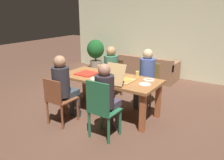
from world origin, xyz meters
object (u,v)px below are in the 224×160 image
(plate_1, at_px, (145,84))
(plate_2, at_px, (110,76))
(drinking_glass_1, at_px, (123,72))
(plate_0, at_px, (149,80))
(chair_2, at_px, (101,108))
(couch, at_px, (147,70))
(potted_plant, at_px, (96,52))
(dining_table, at_px, (109,82))
(person_0, at_px, (110,68))
(drinking_glass_0, at_px, (137,74))
(chair_1, at_px, (148,81))
(person_1, at_px, (146,73))
(person_2, at_px, (107,94))
(chair_3, at_px, (58,99))
(pizza_box_0, at_px, (87,74))
(person_3, at_px, (64,84))
(chair_0, at_px, (113,76))
(pizza_box_1, at_px, (121,79))
(drinking_glass_2, at_px, (99,68))
(plate_3, at_px, (96,79))

(plate_1, distance_m, plate_2, 0.82)
(drinking_glass_1, bearing_deg, plate_0, -0.23)
(chair_2, height_order, couch, chair_2)
(potted_plant, bearing_deg, chair_2, -51.96)
(dining_table, relative_size, person_0, 1.66)
(drinking_glass_0, distance_m, couch, 2.39)
(couch, bearing_deg, chair_1, -64.43)
(dining_table, height_order, plate_1, plate_1)
(chair_1, bearing_deg, dining_table, -116.49)
(person_1, distance_m, chair_2, 1.61)
(chair_1, bearing_deg, plate_0, -65.93)
(dining_table, bearing_deg, person_2, -59.14)
(person_0, distance_m, chair_3, 1.65)
(pizza_box_0, distance_m, couch, 2.64)
(drinking_glass_0, distance_m, drinking_glass_1, 0.29)
(dining_table, distance_m, person_3, 0.89)
(person_1, relative_size, plate_1, 5.78)
(chair_1, relative_size, chair_2, 0.90)
(chair_0, xyz_separation_m, potted_plant, (-1.79, 1.71, 0.14))
(plate_0, height_order, potted_plant, potted_plant)
(chair_3, xyz_separation_m, couch, (0.12, 3.43, -0.22))
(chair_1, bearing_deg, drinking_glass_1, -115.18)
(pizza_box_1, bearing_deg, chair_1, 84.45)
(chair_2, bearing_deg, pizza_box_1, 97.31)
(drinking_glass_1, bearing_deg, person_3, -121.68)
(chair_1, relative_size, drinking_glass_0, 8.01)
(plate_0, bearing_deg, chair_2, -103.58)
(potted_plant, bearing_deg, person_1, -34.49)
(chair_2, relative_size, couch, 0.57)
(person_1, distance_m, drinking_glass_2, 1.00)
(person_0, bearing_deg, plate_1, -31.68)
(chair_2, height_order, plate_3, chair_2)
(pizza_box_1, xyz_separation_m, drinking_glass_2, (-0.82, 0.45, 0.01))
(chair_1, xyz_separation_m, pizza_box_0, (-0.95, -0.93, 0.24))
(dining_table, xyz_separation_m, plate_0, (0.71, 0.26, 0.11))
(person_0, relative_size, plate_1, 5.65)
(person_3, distance_m, pizza_box_0, 0.70)
(plate_2, distance_m, couch, 2.50)
(plate_2, relative_size, drinking_glass_1, 1.85)
(drinking_glass_0, xyz_separation_m, couch, (-0.79, 2.20, -0.53))
(dining_table, relative_size, drinking_glass_1, 14.85)
(chair_0, relative_size, drinking_glass_0, 7.78)
(plate_3, relative_size, drinking_glass_0, 2.05)
(drinking_glass_0, bearing_deg, drinking_glass_1, -165.20)
(dining_table, xyz_separation_m, plate_3, (-0.14, -0.22, 0.11))
(person_3, distance_m, plate_1, 1.44)
(plate_0, height_order, drinking_glass_1, drinking_glass_1)
(chair_2, distance_m, potted_plant, 4.38)
(person_3, xyz_separation_m, pizza_box_0, (-0.04, 0.70, 0.02))
(chair_1, bearing_deg, chair_0, -179.66)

